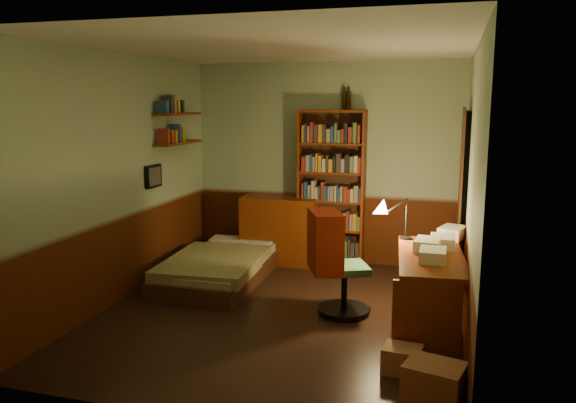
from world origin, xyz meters
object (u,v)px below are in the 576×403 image
(office_chair, at_px, (345,266))
(cardboard_box_b, at_px, (402,360))
(bookshelf, at_px, (331,189))
(desk_lamp, at_px, (407,209))
(cardboard_box_a, at_px, (434,384))
(bed, at_px, (220,258))
(mini_stereo, at_px, (319,192))
(desk, at_px, (430,294))
(dresser, at_px, (281,229))

(office_chair, relative_size, cardboard_box_b, 3.36)
(bookshelf, xyz_separation_m, desk_lamp, (1.06, -1.39, 0.05))
(cardboard_box_a, bearing_deg, office_chair, 121.29)
(bed, bearing_deg, cardboard_box_a, -41.03)
(mini_stereo, distance_m, cardboard_box_a, 3.68)
(desk_lamp, bearing_deg, desk, -46.46)
(desk_lamp, bearing_deg, dresser, 159.36)
(cardboard_box_b, bearing_deg, cardboard_box_a, -58.47)
(mini_stereo, relative_size, bookshelf, 0.13)
(dresser, relative_size, office_chair, 0.99)
(mini_stereo, bearing_deg, desk_lamp, -38.14)
(office_chair, xyz_separation_m, cardboard_box_b, (0.67, -1.11, -0.39))
(desk, xyz_separation_m, office_chair, (-0.83, 0.25, 0.13))
(desk, bearing_deg, bookshelf, 119.38)
(dresser, height_order, desk_lamp, desk_lamp)
(dresser, bearing_deg, bookshelf, 5.87)
(bookshelf, distance_m, cardboard_box_a, 3.59)
(desk_lamp, height_order, office_chair, desk_lamp)
(mini_stereo, relative_size, office_chair, 0.26)
(bed, height_order, mini_stereo, mini_stereo)
(mini_stereo, relative_size, desk_lamp, 0.41)
(desk, bearing_deg, dresser, 131.91)
(bed, distance_m, cardboard_box_b, 2.88)
(desk_lamp, height_order, cardboard_box_a, desk_lamp)
(bookshelf, xyz_separation_m, cardboard_box_b, (1.16, -2.78, -0.89))
(bed, relative_size, mini_stereo, 7.21)
(bookshelf, bearing_deg, cardboard_box_b, -69.36)
(dresser, height_order, mini_stereo, mini_stereo)
(mini_stereo, bearing_deg, bed, -120.42)
(dresser, xyz_separation_m, mini_stereo, (0.49, 0.12, 0.51))
(desk_lamp, bearing_deg, bed, -172.65)
(bed, xyz_separation_m, bookshelf, (1.12, 1.03, 0.73))
(mini_stereo, bearing_deg, dresser, -154.43)
(cardboard_box_a, distance_m, cardboard_box_b, 0.49)
(bed, height_order, cardboard_box_a, bed)
(cardboard_box_a, xyz_separation_m, cardboard_box_b, (-0.25, 0.41, -0.04))
(bed, height_order, dresser, dresser)
(bookshelf, bearing_deg, desk, -57.44)
(desk, relative_size, office_chair, 1.39)
(bed, distance_m, office_chair, 1.75)
(desk, distance_m, desk_lamp, 0.91)
(bed, height_order, desk_lamp, desk_lamp)
(dresser, bearing_deg, mini_stereo, 12.72)
(bed, relative_size, cardboard_box_b, 6.22)
(bookshelf, relative_size, desk, 1.45)
(office_chair, distance_m, cardboard_box_a, 1.81)
(desk_lamp, bearing_deg, office_chair, -136.77)
(cardboard_box_a, bearing_deg, mini_stereo, 116.09)
(mini_stereo, height_order, desk, mini_stereo)
(desk_lamp, bearing_deg, cardboard_box_b, -68.97)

